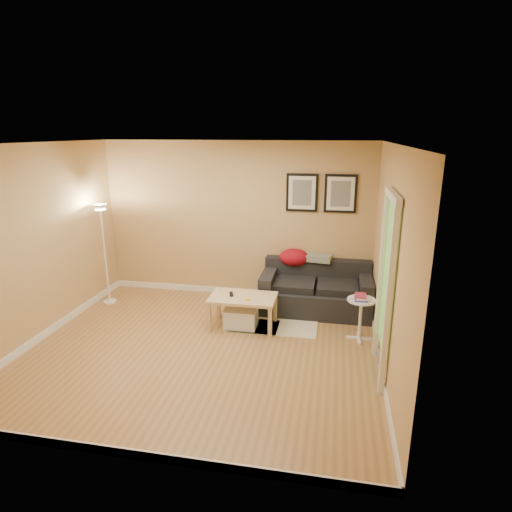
# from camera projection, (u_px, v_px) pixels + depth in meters

# --- Properties ---
(floor) EXTENTS (4.50, 4.50, 0.00)m
(floor) POSITION_uv_depth(u_px,v_px,m) (203.00, 349.00, 5.59)
(floor) COLOR #A67A47
(floor) RESTS_ON ground
(ceiling) EXTENTS (4.50, 4.50, 0.00)m
(ceiling) POSITION_uv_depth(u_px,v_px,m) (195.00, 144.00, 4.85)
(ceiling) COLOR white
(ceiling) RESTS_ON wall_back
(wall_back) EXTENTS (4.50, 0.00, 4.50)m
(wall_back) POSITION_uv_depth(u_px,v_px,m) (236.00, 221.00, 7.11)
(wall_back) COLOR tan
(wall_back) RESTS_ON ground
(wall_front) EXTENTS (4.50, 0.00, 4.50)m
(wall_front) POSITION_uv_depth(u_px,v_px,m) (119.00, 323.00, 3.33)
(wall_front) COLOR tan
(wall_front) RESTS_ON ground
(wall_left) EXTENTS (0.00, 4.00, 4.00)m
(wall_left) POSITION_uv_depth(u_px,v_px,m) (36.00, 245.00, 5.62)
(wall_left) COLOR tan
(wall_left) RESTS_ON ground
(wall_right) EXTENTS (0.00, 4.00, 4.00)m
(wall_right) POSITION_uv_depth(u_px,v_px,m) (390.00, 263.00, 4.82)
(wall_right) COLOR tan
(wall_right) RESTS_ON ground
(baseboard_back) EXTENTS (4.50, 0.02, 0.10)m
(baseboard_back) POSITION_uv_depth(u_px,v_px,m) (237.00, 291.00, 7.45)
(baseboard_back) COLOR white
(baseboard_back) RESTS_ON ground
(baseboard_front) EXTENTS (4.50, 0.02, 0.10)m
(baseboard_front) POSITION_uv_depth(u_px,v_px,m) (133.00, 454.00, 3.70)
(baseboard_front) COLOR white
(baseboard_front) RESTS_ON ground
(baseboard_left) EXTENTS (0.02, 4.00, 0.10)m
(baseboard_left) POSITION_uv_depth(u_px,v_px,m) (49.00, 331.00, 5.97)
(baseboard_left) COLOR white
(baseboard_left) RESTS_ON ground
(baseboard_right) EXTENTS (0.02, 4.00, 0.10)m
(baseboard_right) POSITION_uv_depth(u_px,v_px,m) (380.00, 362.00, 5.17)
(baseboard_right) COLOR white
(baseboard_right) RESTS_ON ground
(sofa) EXTENTS (1.70, 0.90, 0.75)m
(sofa) POSITION_uv_depth(u_px,v_px,m) (316.00, 288.00, 6.68)
(sofa) COLOR black
(sofa) RESTS_ON ground
(red_throw) EXTENTS (0.48, 0.36, 0.28)m
(red_throw) POSITION_uv_depth(u_px,v_px,m) (294.00, 257.00, 6.91)
(red_throw) COLOR maroon
(red_throw) RESTS_ON sofa
(plaid_throw) EXTENTS (0.45, 0.32, 0.10)m
(plaid_throw) POSITION_uv_depth(u_px,v_px,m) (318.00, 258.00, 6.85)
(plaid_throw) COLOR tan
(plaid_throw) RESTS_ON sofa
(framed_print_left) EXTENTS (0.50, 0.04, 0.60)m
(framed_print_left) POSITION_uv_depth(u_px,v_px,m) (302.00, 193.00, 6.75)
(framed_print_left) COLOR black
(framed_print_left) RESTS_ON wall_back
(framed_print_right) EXTENTS (0.50, 0.04, 0.60)m
(framed_print_right) POSITION_uv_depth(u_px,v_px,m) (341.00, 194.00, 6.64)
(framed_print_right) COLOR black
(framed_print_right) RESTS_ON wall_back
(area_rug) EXTENTS (1.25, 0.85, 0.01)m
(area_rug) POSITION_uv_depth(u_px,v_px,m) (275.00, 322.00, 6.33)
(area_rug) COLOR beige
(area_rug) RESTS_ON ground
(green_runner) EXTENTS (0.70, 0.50, 0.01)m
(green_runner) POSITION_uv_depth(u_px,v_px,m) (254.00, 326.00, 6.22)
(green_runner) COLOR #668C4C
(green_runner) RESTS_ON ground
(coffee_table) EXTENTS (1.00, 0.67, 0.47)m
(coffee_table) POSITION_uv_depth(u_px,v_px,m) (243.00, 312.00, 6.15)
(coffee_table) COLOR #DBB585
(coffee_table) RESTS_ON ground
(remote_control) EXTENTS (0.09, 0.17, 0.02)m
(remote_control) POSITION_uv_depth(u_px,v_px,m) (231.00, 294.00, 6.14)
(remote_control) COLOR black
(remote_control) RESTS_ON coffee_table
(tape_roll) EXTENTS (0.07, 0.07, 0.03)m
(tape_roll) POSITION_uv_depth(u_px,v_px,m) (247.00, 299.00, 5.94)
(tape_roll) COLOR yellow
(tape_roll) RESTS_ON coffee_table
(storage_bin) EXTENTS (0.48, 0.35, 0.29)m
(storage_bin) POSITION_uv_depth(u_px,v_px,m) (241.00, 318.00, 6.15)
(storage_bin) COLOR white
(storage_bin) RESTS_ON ground
(side_table) EXTENTS (0.38, 0.38, 0.58)m
(side_table) POSITION_uv_depth(u_px,v_px,m) (360.00, 319.00, 5.76)
(side_table) COLOR white
(side_table) RESTS_ON ground
(book_stack) EXTENTS (0.23, 0.26, 0.07)m
(book_stack) POSITION_uv_depth(u_px,v_px,m) (361.00, 297.00, 5.67)
(book_stack) COLOR #4E3AAE
(book_stack) RESTS_ON side_table
(floor_lamp) EXTENTS (0.21, 0.21, 1.65)m
(floor_lamp) POSITION_uv_depth(u_px,v_px,m) (105.00, 257.00, 6.88)
(floor_lamp) COLOR white
(floor_lamp) RESTS_ON ground
(doorway) EXTENTS (0.12, 1.01, 2.13)m
(doorway) POSITION_uv_depth(u_px,v_px,m) (384.00, 291.00, 4.76)
(doorway) COLOR white
(doorway) RESTS_ON ground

